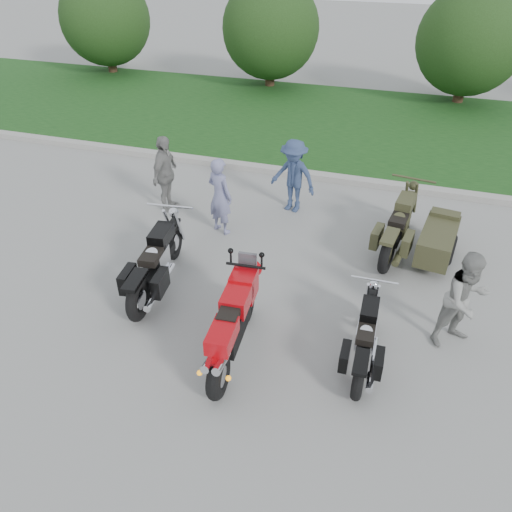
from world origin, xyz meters
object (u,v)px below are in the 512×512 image
(cruiser_left, at_px, (155,265))
(person_stripe, at_px, (220,196))
(cruiser_sidecar, at_px, (421,236))
(person_denim, at_px, (293,176))
(person_back, at_px, (165,175))
(cruiser_right, at_px, (365,341))
(person_grey, at_px, (466,300))
(sportbike_red, at_px, (233,324))

(cruiser_left, bearing_deg, person_stripe, 73.81)
(cruiser_left, height_order, cruiser_sidecar, cruiser_sidecar)
(person_denim, relative_size, person_back, 0.96)
(cruiser_right, relative_size, cruiser_sidecar, 0.82)
(cruiser_right, height_order, cruiser_sidecar, cruiser_sidecar)
(cruiser_right, bearing_deg, person_denim, 115.75)
(cruiser_left, bearing_deg, person_grey, -4.36)
(person_grey, bearing_deg, person_denim, 97.58)
(cruiser_right, xyz_separation_m, cruiser_sidecar, (0.65, 3.20, 0.05))
(cruiser_sidecar, relative_size, person_stripe, 1.54)
(sportbike_red, relative_size, person_denim, 1.37)
(sportbike_red, bearing_deg, cruiser_sidecar, 51.08)
(cruiser_right, distance_m, person_denim, 4.85)
(cruiser_right, bearing_deg, cruiser_left, 168.38)
(person_grey, bearing_deg, sportbike_red, 164.69)
(cruiser_right, relative_size, person_grey, 1.29)
(cruiser_sidecar, bearing_deg, person_stripe, -167.84)
(cruiser_sidecar, distance_m, person_denim, 3.07)
(cruiser_sidecar, xyz_separation_m, person_back, (-5.54, 0.25, 0.41))
(cruiser_left, distance_m, person_stripe, 2.29)
(cruiser_right, relative_size, person_denim, 1.25)
(sportbike_red, bearing_deg, person_denim, 89.30)
(cruiser_left, relative_size, person_denim, 1.53)
(cruiser_sidecar, xyz_separation_m, person_denim, (-2.84, 1.10, 0.38))
(cruiser_left, relative_size, cruiser_right, 1.22)
(person_grey, relative_size, person_denim, 0.97)
(sportbike_red, bearing_deg, cruiser_right, 9.78)
(sportbike_red, bearing_deg, person_grey, 18.96)
(person_back, bearing_deg, person_grey, -113.11)
(sportbike_red, bearing_deg, person_stripe, 109.63)
(sportbike_red, distance_m, person_grey, 3.52)
(cruiser_left, distance_m, person_grey, 5.12)
(person_denim, distance_m, person_back, 2.83)
(cruiser_right, relative_size, person_stripe, 1.26)
(cruiser_left, height_order, person_grey, person_grey)
(cruiser_left, xyz_separation_m, cruiser_sidecar, (4.42, 2.51, -0.04))
(sportbike_red, distance_m, cruiser_sidecar, 4.48)
(person_grey, bearing_deg, person_back, 119.30)
(sportbike_red, xyz_separation_m, cruiser_right, (1.89, 0.47, -0.23))
(person_stripe, height_order, person_back, person_back)
(person_stripe, relative_size, person_back, 0.95)
(cruiser_sidecar, bearing_deg, person_back, -174.22)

